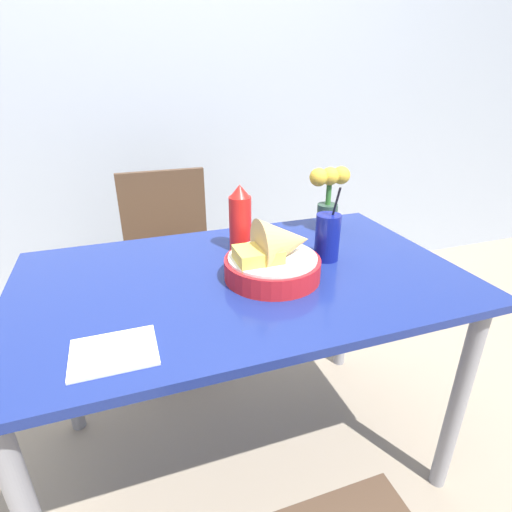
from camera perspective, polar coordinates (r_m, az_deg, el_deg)
name	(u,v)px	position (r m, az deg, el deg)	size (l,w,h in m)	color
ground_plane	(245,451)	(1.62, -1.59, -26.09)	(12.00, 12.00, 0.00)	gray
wall_window	(164,64)	(2.29, -12.95, 25.17)	(7.00, 0.06, 2.60)	#9EA8B7
dining_table	(243,303)	(1.20, -1.94, -6.73)	(1.27, 0.77, 0.72)	navy
chair_far_window	(169,246)	(1.92, -12.29, 1.42)	(0.40, 0.40, 0.85)	#473323
food_basket	(276,257)	(1.12, 2.87, -0.14)	(0.27, 0.27, 0.18)	red
ketchup_bottle	(240,219)	(1.29, -2.27, 5.30)	(0.07, 0.07, 0.22)	red
drink_cup	(327,239)	(1.25, 10.14, 2.46)	(0.08, 0.08, 0.24)	navy
flower_vase	(329,194)	(1.47, 10.34, 8.75)	(0.15, 0.07, 0.23)	#2D4738
napkin	(114,352)	(0.90, -19.63, -12.80)	(0.17, 0.14, 0.01)	white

